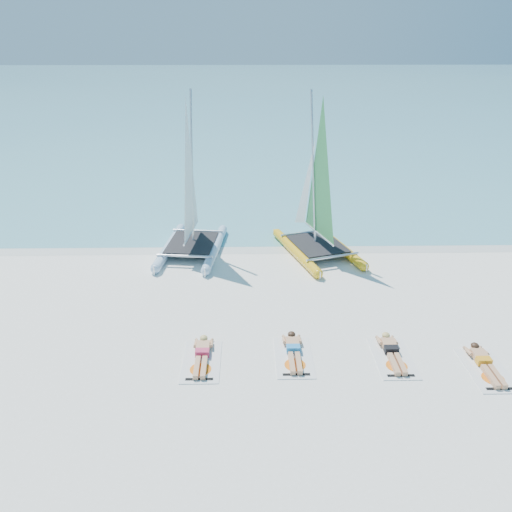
{
  "coord_description": "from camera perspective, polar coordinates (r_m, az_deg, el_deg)",
  "views": [
    {
      "loc": [
        -0.96,
        -13.01,
        8.0
      ],
      "look_at": [
        -0.72,
        1.2,
        1.55
      ],
      "focal_mm": 35.0,
      "sensor_mm": 36.0,
      "label": 1
    }
  ],
  "objects": [
    {
      "name": "sunbather_a",
      "position": [
        13.64,
        -6.18,
        -11.04
      ],
      "size": [
        0.37,
        1.73,
        0.26
      ],
      "color": "tan",
      "rests_on": "towel_a"
    },
    {
      "name": "catamaran_blue",
      "position": [
        19.33,
        -7.52,
        5.7
      ],
      "size": [
        2.67,
        4.79,
        6.25
      ],
      "rotation": [
        0.0,
        0.0,
        -0.11
      ],
      "color": "#C1E0FD",
      "rests_on": "ground"
    },
    {
      "name": "wet_sand_strip",
      "position": [
        20.19,
        1.82,
        1.07
      ],
      "size": [
        140.0,
        1.4,
        0.01
      ],
      "primitive_type": "cube",
      "color": "silver",
      "rests_on": "ground"
    },
    {
      "name": "sunbather_c",
      "position": [
        14.17,
        15.23,
        -10.39
      ],
      "size": [
        0.37,
        1.73,
        0.26
      ],
      "color": "tan",
      "rests_on": "towel_c"
    },
    {
      "name": "towel_c",
      "position": [
        14.08,
        15.39,
        -11.19
      ],
      "size": [
        1.0,
        1.85,
        0.02
      ],
      "primitive_type": "cube",
      "color": "silver",
      "rests_on": "ground"
    },
    {
      "name": "sunbather_b",
      "position": [
        13.76,
        4.29,
        -10.62
      ],
      "size": [
        0.37,
        1.73,
        0.26
      ],
      "color": "tan",
      "rests_on": "towel_b"
    },
    {
      "name": "towel_b",
      "position": [
        13.66,
        4.35,
        -11.46
      ],
      "size": [
        1.0,
        1.85,
        0.02
      ],
      "primitive_type": "cube",
      "color": "silver",
      "rests_on": "ground"
    },
    {
      "name": "sunbather_d",
      "position": [
        14.55,
        24.64,
        -10.95
      ],
      "size": [
        0.37,
        1.73,
        0.26
      ],
      "color": "tan",
      "rests_on": "towel_d"
    },
    {
      "name": "towel_d",
      "position": [
        14.47,
        24.87,
        -11.74
      ],
      "size": [
        1.0,
        1.85,
        0.02
      ],
      "primitive_type": "cube",
      "color": "silver",
      "rests_on": "ground"
    },
    {
      "name": "catamaran_yellow",
      "position": [
        19.47,
        6.71,
        6.2
      ],
      "size": [
        3.46,
        5.02,
        6.25
      ],
      "rotation": [
        0.0,
        0.0,
        0.31
      ],
      "color": "yellow",
      "rests_on": "ground"
    },
    {
      "name": "towel_a",
      "position": [
        13.55,
        -6.23,
        -11.89
      ],
      "size": [
        1.0,
        1.85,
        0.02
      ],
      "primitive_type": "cube",
      "color": "silver",
      "rests_on": "ground"
    },
    {
      "name": "sea",
      "position": [
        76.44,
        -0.29,
        18.42
      ],
      "size": [
        140.0,
        115.0,
        0.01
      ],
      "primitive_type": "cube",
      "color": "#78C4C9",
      "rests_on": "ground"
    },
    {
      "name": "ground",
      "position": [
        15.31,
        2.78,
        -7.14
      ],
      "size": [
        140.0,
        140.0,
        0.0
      ],
      "primitive_type": "plane",
      "color": "white",
      "rests_on": "ground"
    }
  ]
}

